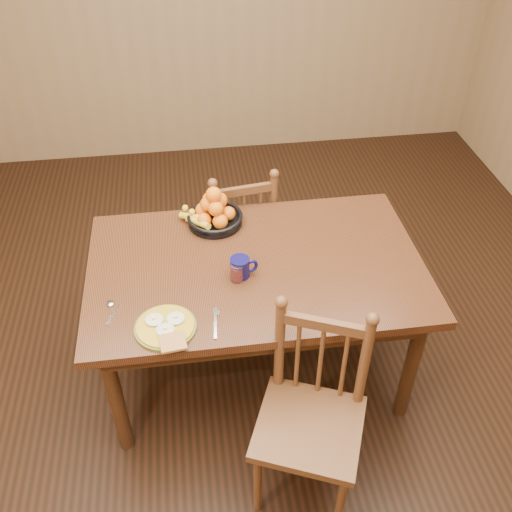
{
  "coord_description": "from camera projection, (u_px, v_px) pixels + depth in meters",
  "views": [
    {
      "loc": [
        -0.29,
        -2.05,
        2.52
      ],
      "look_at": [
        0.0,
        0.0,
        0.8
      ],
      "focal_mm": 40.0,
      "sensor_mm": 36.0,
      "label": 1
    }
  ],
  "objects": [
    {
      "name": "coffee_mug",
      "position": [
        241.0,
        267.0,
        2.63
      ],
      "size": [
        0.13,
        0.09,
        0.1
      ],
      "color": "#0E0B3F",
      "rests_on": "dining_table"
    },
    {
      "name": "chair_far",
      "position": [
        239.0,
        233.0,
        3.41
      ],
      "size": [
        0.46,
        0.45,
        0.91
      ],
      "rotation": [
        0.0,
        0.0,
        3.28
      ],
      "color": "#4C2A16",
      "rests_on": "ground"
    },
    {
      "name": "fruit_bowl",
      "position": [
        214.0,
        213.0,
        2.93
      ],
      "size": [
        0.32,
        0.29,
        0.22
      ],
      "color": "black",
      "rests_on": "dining_table"
    },
    {
      "name": "chair_near",
      "position": [
        311.0,
        417.0,
        2.4
      ],
      "size": [
        0.56,
        0.55,
        0.96
      ],
      "rotation": [
        0.0,
        0.0,
        -0.4
      ],
      "color": "#4C2A16",
      "rests_on": "ground"
    },
    {
      "name": "fork",
      "position": [
        216.0,
        321.0,
        2.43
      ],
      "size": [
        0.04,
        0.18,
        0.0
      ],
      "rotation": [
        0.0,
        0.0,
        -0.08
      ],
      "color": "silver",
      "rests_on": "dining_table"
    },
    {
      "name": "spoon",
      "position": [
        111.0,
        307.0,
        2.5
      ],
      "size": [
        0.06,
        0.16,
        0.01
      ],
      "rotation": [
        0.0,
        0.0,
        -0.37
      ],
      "color": "silver",
      "rests_on": "dining_table"
    },
    {
      "name": "dining_table",
      "position": [
        256.0,
        277.0,
        2.78
      ],
      "size": [
        1.6,
        1.0,
        0.75
      ],
      "color": "black",
      "rests_on": "ground"
    },
    {
      "name": "room",
      "position": [
        256.0,
        153.0,
        2.34
      ],
      "size": [
        4.52,
        5.02,
        2.72
      ],
      "color": "black",
      "rests_on": "ground"
    },
    {
      "name": "breakfast_plate",
      "position": [
        166.0,
        327.0,
        2.39
      ],
      "size": [
        0.26,
        0.29,
        0.04
      ],
      "color": "#59601E",
      "rests_on": "dining_table"
    },
    {
      "name": "juice_glass",
      "position": [
        237.0,
        273.0,
        2.61
      ],
      "size": [
        0.06,
        0.06,
        0.09
      ],
      "color": "silver",
      "rests_on": "dining_table"
    }
  ]
}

